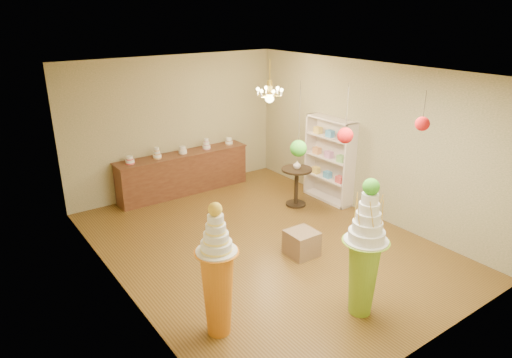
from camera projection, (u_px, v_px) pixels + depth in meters
floor at (263, 244)px, 8.07m from camera, size 6.50×6.50×0.00m
ceiling at (264, 71)px, 7.02m from camera, size 6.50×6.50×0.00m
wall_back at (175, 125)px, 10.02m from camera, size 5.00×0.04×3.00m
wall_front at (437, 239)px, 5.07m from camera, size 5.00×0.04×3.00m
wall_left at (115, 198)px, 6.18m from camera, size 0.04×6.50×3.00m
wall_right at (366, 140)px, 8.91m from camera, size 0.04×6.50×3.00m
pedestal_green at (364, 260)px, 5.98m from camera, size 0.72×0.72×1.95m
pedestal_orange at (218, 282)px, 5.62m from camera, size 0.64×0.64×1.81m
burlap_riser at (302, 243)px, 7.64m from camera, size 0.48×0.48×0.43m
sideboard at (184, 172)px, 10.16m from camera, size 3.04×0.54×1.16m
shelving_unit at (329, 160)px, 9.64m from camera, size 0.33×1.20×1.80m
round_table at (296, 182)px, 9.48m from camera, size 0.71×0.71×0.81m
vase at (297, 165)px, 9.35m from camera, size 0.20×0.20×0.16m
pom_red_left at (345, 135)px, 6.16m from camera, size 0.22×0.22×0.81m
pom_green_mid at (298, 148)px, 6.43m from camera, size 0.24×0.24×1.07m
pom_red_right at (422, 124)px, 5.51m from camera, size 0.17×0.17×0.49m
chandelier at (270, 95)px, 8.94m from camera, size 0.65×0.65×0.85m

